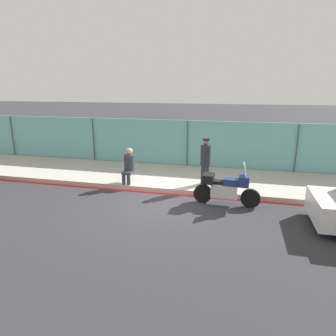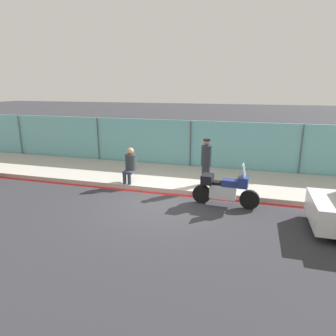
% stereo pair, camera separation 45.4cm
% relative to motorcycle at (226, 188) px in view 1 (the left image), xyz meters
% --- Properties ---
extents(ground_plane, '(120.00, 120.00, 0.00)m').
position_rel_motorcycle_xyz_m(ground_plane, '(-2.03, -0.43, -0.60)').
color(ground_plane, '#2D2D33').
extents(sidewalk, '(35.76, 3.51, 0.18)m').
position_rel_motorcycle_xyz_m(sidewalk, '(-2.03, 2.36, -0.51)').
color(sidewalk, '#ADA89E').
rests_on(sidewalk, ground_plane).
extents(curb_paint_stripe, '(35.76, 0.18, 0.01)m').
position_rel_motorcycle_xyz_m(curb_paint_stripe, '(-2.03, 0.51, -0.59)').
color(curb_paint_stripe, red).
rests_on(curb_paint_stripe, ground_plane).
extents(storefront_fence, '(33.97, 0.17, 2.31)m').
position_rel_motorcycle_xyz_m(storefront_fence, '(-2.03, 4.21, 0.56)').
color(storefront_fence, '#6BB2B7').
rests_on(storefront_fence, ground_plane).
extents(motorcycle, '(2.20, 0.58, 1.48)m').
position_rel_motorcycle_xyz_m(motorcycle, '(0.00, 0.00, 0.00)').
color(motorcycle, black).
rests_on(motorcycle, ground_plane).
extents(officer_standing, '(0.39, 0.39, 1.78)m').
position_rel_motorcycle_xyz_m(officer_standing, '(-0.87, 1.51, 0.49)').
color(officer_standing, '#1E2328').
rests_on(officer_standing, sidewalk).
extents(person_seated_on_curb, '(0.44, 0.72, 1.35)m').
position_rel_motorcycle_xyz_m(person_seated_on_curb, '(-3.80, 1.08, 0.32)').
color(person_seated_on_curb, '#2D3342').
rests_on(person_seated_on_curb, sidewalk).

